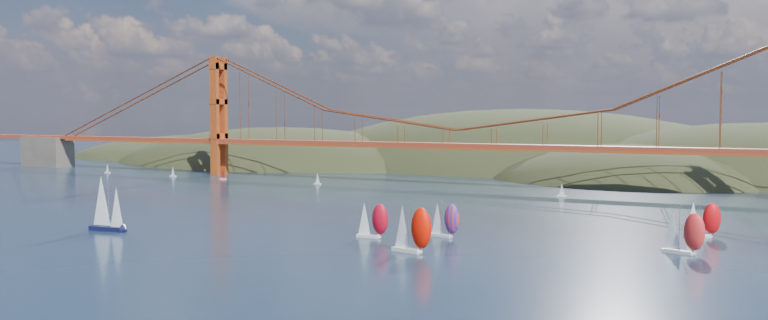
{
  "coord_description": "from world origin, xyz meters",
  "views": [
    {
      "loc": [
        108.73,
        -97.23,
        28.42
      ],
      "look_at": [
        13.05,
        90.0,
        15.43
      ],
      "focal_mm": 35.0,
      "sensor_mm": 36.0,
      "label": 1
    }
  ],
  "objects_px": {
    "sloop_navy": "(106,204)",
    "racer_1": "(411,228)",
    "racer_rwb": "(444,219)",
    "racer_2": "(683,231)",
    "racer_0": "(372,219)",
    "racer_3": "(702,219)"
  },
  "relations": [
    {
      "from": "sloop_navy",
      "to": "racer_1",
      "type": "distance_m",
      "value": 78.68
    },
    {
      "from": "racer_0",
      "to": "racer_1",
      "type": "height_order",
      "value": "racer_1"
    },
    {
      "from": "racer_0",
      "to": "racer_2",
      "type": "distance_m",
      "value": 66.45
    },
    {
      "from": "racer_1",
      "to": "racer_3",
      "type": "bearing_deg",
      "value": 54.19
    },
    {
      "from": "racer_3",
      "to": "racer_rwb",
      "type": "height_order",
      "value": "racer_3"
    },
    {
      "from": "sloop_navy",
      "to": "racer_0",
      "type": "relative_size",
      "value": 1.66
    },
    {
      "from": "racer_1",
      "to": "racer_2",
      "type": "bearing_deg",
      "value": 37.16
    },
    {
      "from": "racer_3",
      "to": "racer_rwb",
      "type": "distance_m",
      "value": 59.2
    },
    {
      "from": "racer_1",
      "to": "racer_2",
      "type": "distance_m",
      "value": 55.07
    },
    {
      "from": "sloop_navy",
      "to": "racer_1",
      "type": "height_order",
      "value": "sloop_navy"
    },
    {
      "from": "racer_2",
      "to": "racer_rwb",
      "type": "bearing_deg",
      "value": -160.69
    },
    {
      "from": "sloop_navy",
      "to": "racer_rwb",
      "type": "distance_m",
      "value": 82.11
    },
    {
      "from": "sloop_navy",
      "to": "racer_0",
      "type": "height_order",
      "value": "sloop_navy"
    },
    {
      "from": "sloop_navy",
      "to": "racer_rwb",
      "type": "bearing_deg",
      "value": 15.13
    },
    {
      "from": "racer_2",
      "to": "racer_rwb",
      "type": "distance_m",
      "value": 51.16
    },
    {
      "from": "racer_3",
      "to": "racer_rwb",
      "type": "xyz_separation_m",
      "value": [
        -52.99,
        -26.4,
        -0.14
      ]
    },
    {
      "from": "racer_1",
      "to": "racer_3",
      "type": "height_order",
      "value": "racer_1"
    },
    {
      "from": "racer_1",
      "to": "racer_rwb",
      "type": "distance_m",
      "value": 20.86
    },
    {
      "from": "sloop_navy",
      "to": "racer_2",
      "type": "bearing_deg",
      "value": 8.55
    },
    {
      "from": "racer_rwb",
      "to": "sloop_navy",
      "type": "bearing_deg",
      "value": -149.3
    },
    {
      "from": "racer_3",
      "to": "racer_1",
      "type": "bearing_deg",
      "value": -156.84
    },
    {
      "from": "racer_1",
      "to": "racer_2",
      "type": "relative_size",
      "value": 1.1
    }
  ]
}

